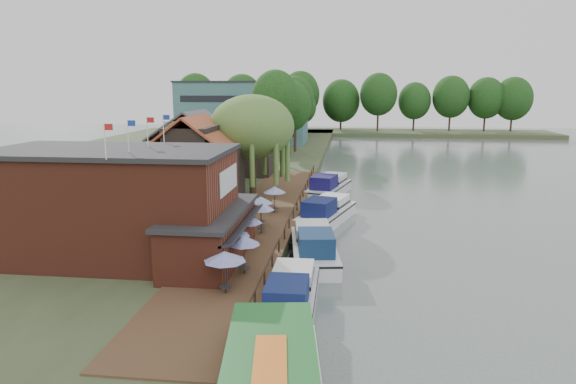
{
  "coord_description": "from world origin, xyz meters",
  "views": [
    {
      "loc": [
        -0.67,
        -32.16,
        12.15
      ],
      "look_at": [
        -6.0,
        12.0,
        3.0
      ],
      "focal_mm": 32.0,
      "sensor_mm": 36.0,
      "label": 1
    }
  ],
  "objects_px": {
    "umbrella_0": "(225,272)",
    "cruiser_3": "(329,184)",
    "umbrella_6": "(275,200)",
    "cottage_c": "(246,141)",
    "swan": "(301,380)",
    "umbrella_2": "(232,246)",
    "umbrella_3": "(246,232)",
    "cruiser_1": "(314,242)",
    "umbrella_5": "(261,211)",
    "cottage_b": "(196,149)",
    "cruiser_2": "(326,209)",
    "cruiser_0": "(291,290)",
    "pub": "(142,204)",
    "cottage_a": "(195,162)",
    "willow": "(252,146)",
    "umbrella_4": "(261,218)",
    "umbrella_1": "(244,255)",
    "hotel_block": "(244,112)"
  },
  "relations": [
    {
      "from": "umbrella_0",
      "to": "cruiser_3",
      "type": "distance_m",
      "value": 32.02
    },
    {
      "from": "umbrella_0",
      "to": "umbrella_6",
      "type": "height_order",
      "value": "same"
    },
    {
      "from": "cottage_c",
      "to": "cruiser_3",
      "type": "xyz_separation_m",
      "value": [
        11.1,
        -7.71,
        -3.96
      ]
    },
    {
      "from": "cottage_c",
      "to": "swan",
      "type": "relative_size",
      "value": 19.32
    },
    {
      "from": "umbrella_2",
      "to": "umbrella_3",
      "type": "relative_size",
      "value": 1.01
    },
    {
      "from": "umbrella_6",
      "to": "cruiser_1",
      "type": "distance_m",
      "value": 10.07
    },
    {
      "from": "umbrella_5",
      "to": "cottage_b",
      "type": "bearing_deg",
      "value": 122.2
    },
    {
      "from": "cruiser_2",
      "to": "swan",
      "type": "distance_m",
      "value": 26.21
    },
    {
      "from": "cruiser_0",
      "to": "swan",
      "type": "xyz_separation_m",
      "value": [
        1.25,
        -7.16,
        -0.95
      ]
    },
    {
      "from": "pub",
      "to": "umbrella_2",
      "type": "xyz_separation_m",
      "value": [
        6.06,
        -0.71,
        -2.36
      ]
    },
    {
      "from": "cruiser_1",
      "to": "cruiser_2",
      "type": "xyz_separation_m",
      "value": [
        0.42,
        10.36,
        -0.02
      ]
    },
    {
      "from": "umbrella_3",
      "to": "umbrella_5",
      "type": "relative_size",
      "value": 1.0
    },
    {
      "from": "cottage_a",
      "to": "cottage_b",
      "type": "height_order",
      "value": "same"
    },
    {
      "from": "umbrella_0",
      "to": "umbrella_6",
      "type": "relative_size",
      "value": 1.0
    },
    {
      "from": "cruiser_2",
      "to": "pub",
      "type": "bearing_deg",
      "value": -112.13
    },
    {
      "from": "cruiser_3",
      "to": "umbrella_2",
      "type": "bearing_deg",
      "value": -86.56
    },
    {
      "from": "umbrella_5",
      "to": "cruiser_1",
      "type": "xyz_separation_m",
      "value": [
        4.65,
        -4.78,
        -1.0
      ]
    },
    {
      "from": "cottage_b",
      "to": "cruiser_1",
      "type": "height_order",
      "value": "cottage_b"
    },
    {
      "from": "pub",
      "to": "cottage_a",
      "type": "xyz_separation_m",
      "value": [
        -1.0,
        15.0,
        0.6
      ]
    },
    {
      "from": "pub",
      "to": "umbrella_2",
      "type": "relative_size",
      "value": 8.32
    },
    {
      "from": "cottage_a",
      "to": "willow",
      "type": "relative_size",
      "value": 0.82
    },
    {
      "from": "cruiser_0",
      "to": "umbrella_3",
      "type": "bearing_deg",
      "value": 117.76
    },
    {
      "from": "cottage_b",
      "to": "cruiser_1",
      "type": "bearing_deg",
      "value": -54.71
    },
    {
      "from": "cottage_b",
      "to": "swan",
      "type": "distance_m",
      "value": 40.41
    },
    {
      "from": "umbrella_4",
      "to": "cruiser_1",
      "type": "xyz_separation_m",
      "value": [
        4.24,
        -2.54,
        -1.0
      ]
    },
    {
      "from": "willow",
      "to": "cruiser_2",
      "type": "height_order",
      "value": "willow"
    },
    {
      "from": "umbrella_3",
      "to": "umbrella_4",
      "type": "relative_size",
      "value": 1.0
    },
    {
      "from": "cottage_c",
      "to": "cruiser_3",
      "type": "relative_size",
      "value": 0.81
    },
    {
      "from": "swan",
      "to": "cruiser_0",
      "type": "bearing_deg",
      "value": 99.91
    },
    {
      "from": "cottage_c",
      "to": "umbrella_0",
      "type": "bearing_deg",
      "value": -80.23
    },
    {
      "from": "umbrella_1",
      "to": "willow",
      "type": "bearing_deg",
      "value": 99.4
    },
    {
      "from": "umbrella_1",
      "to": "cruiser_3",
      "type": "relative_size",
      "value": 0.23
    },
    {
      "from": "cottage_c",
      "to": "cruiser_3",
      "type": "distance_m",
      "value": 14.09
    },
    {
      "from": "cottage_b",
      "to": "umbrella_3",
      "type": "height_order",
      "value": "cottage_b"
    },
    {
      "from": "cottage_b",
      "to": "cottage_c",
      "type": "bearing_deg",
      "value": 66.04
    },
    {
      "from": "cruiser_2",
      "to": "cottage_c",
      "type": "bearing_deg",
      "value": 136.44
    },
    {
      "from": "cottage_a",
      "to": "cruiser_2",
      "type": "xyz_separation_m",
      "value": [
        12.38,
        -0.78,
        -3.98
      ]
    },
    {
      "from": "umbrella_5",
      "to": "umbrella_2",
      "type": "bearing_deg",
      "value": -91.52
    },
    {
      "from": "swan",
      "to": "cottage_c",
      "type": "bearing_deg",
      "value": 104.09
    },
    {
      "from": "umbrella_6",
      "to": "cruiser_0",
      "type": "relative_size",
      "value": 0.24
    },
    {
      "from": "cottage_c",
      "to": "cruiser_0",
      "type": "distance_m",
      "value": 40.35
    },
    {
      "from": "hotel_block",
      "to": "cottage_b",
      "type": "relative_size",
      "value": 2.65
    },
    {
      "from": "cottage_a",
      "to": "umbrella_0",
      "type": "bearing_deg",
      "value": -69.12
    },
    {
      "from": "umbrella_4",
      "to": "cruiser_3",
      "type": "relative_size",
      "value": 0.23
    },
    {
      "from": "cottage_a",
      "to": "umbrella_0",
      "type": "relative_size",
      "value": 3.62
    },
    {
      "from": "hotel_block",
      "to": "swan",
      "type": "relative_size",
      "value": 57.73
    },
    {
      "from": "cottage_c",
      "to": "umbrella_5",
      "type": "bearing_deg",
      "value": -76.04
    },
    {
      "from": "cruiser_1",
      "to": "cottage_c",
      "type": "bearing_deg",
      "value": 102.05
    },
    {
      "from": "umbrella_3",
      "to": "cruiser_0",
      "type": "relative_size",
      "value": 0.24
    },
    {
      "from": "pub",
      "to": "umbrella_4",
      "type": "bearing_deg",
      "value": 43.59
    }
  ]
}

